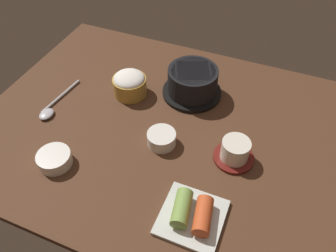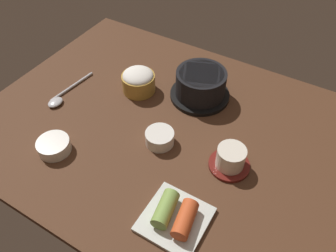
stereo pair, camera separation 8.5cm
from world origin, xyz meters
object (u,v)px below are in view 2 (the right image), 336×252
(banchan_cup_center, at_px, (160,137))
(kimchi_plate, at_px, (175,216))
(side_bowl_near, at_px, (54,146))
(stone_pot, at_px, (201,85))
(spoon, at_px, (61,97))
(tea_cup_with_saucer, at_px, (230,159))
(rice_bowl, at_px, (138,80))

(banchan_cup_center, height_order, kimchi_plate, kimchi_plate)
(banchan_cup_center, distance_m, side_bowl_near, 0.27)
(stone_pot, xyz_separation_m, kimchi_plate, (0.14, -0.38, -0.03))
(spoon, bearing_deg, tea_cup_with_saucer, 2.73)
(kimchi_plate, xyz_separation_m, side_bowl_near, (-0.36, 0.01, -0.00))
(rice_bowl, xyz_separation_m, spoon, (-0.18, -0.15, -0.03))
(stone_pot, height_order, rice_bowl, stone_pot)
(stone_pot, relative_size, spoon, 0.94)
(tea_cup_with_saucer, bearing_deg, banchan_cup_center, -173.20)
(side_bowl_near, bearing_deg, rice_bowl, 80.19)
(stone_pot, distance_m, spoon, 0.41)
(side_bowl_near, height_order, spoon, side_bowl_near)
(stone_pot, bearing_deg, side_bowl_near, -120.95)
(stone_pot, xyz_separation_m, banchan_cup_center, (-0.01, -0.21, -0.02))
(banchan_cup_center, bearing_deg, tea_cup_with_saucer, 6.80)
(rice_bowl, relative_size, banchan_cup_center, 1.33)
(tea_cup_with_saucer, relative_size, spoon, 0.54)
(tea_cup_with_saucer, relative_size, banchan_cup_center, 1.36)
(tea_cup_with_saucer, xyz_separation_m, banchan_cup_center, (-0.18, -0.02, -0.01))
(tea_cup_with_saucer, height_order, side_bowl_near, tea_cup_with_saucer)
(kimchi_plate, bearing_deg, side_bowl_near, 177.91)
(tea_cup_with_saucer, xyz_separation_m, spoon, (-0.52, -0.02, -0.02))
(rice_bowl, bearing_deg, stone_pot, 21.87)
(kimchi_plate, height_order, spoon, kimchi_plate)
(tea_cup_with_saucer, relative_size, side_bowl_near, 1.22)
(side_bowl_near, bearing_deg, stone_pot, 59.05)
(rice_bowl, bearing_deg, kimchi_plate, -45.92)
(rice_bowl, xyz_separation_m, kimchi_plate, (0.30, -0.31, -0.02))
(banchan_cup_center, relative_size, spoon, 0.40)
(rice_bowl, relative_size, tea_cup_with_saucer, 0.98)
(stone_pot, height_order, banchan_cup_center, stone_pot)
(rice_bowl, distance_m, tea_cup_with_saucer, 0.37)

